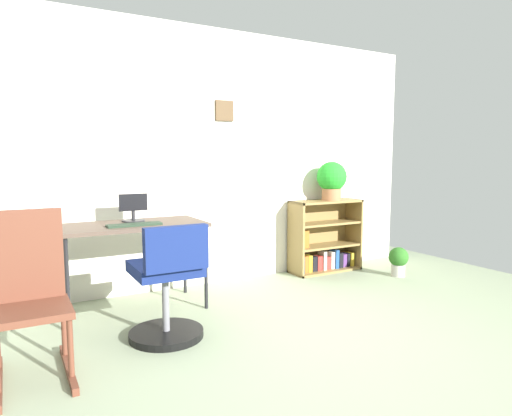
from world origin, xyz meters
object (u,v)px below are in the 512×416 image
(keyboard, at_px, (134,225))
(rocking_chair, at_px, (30,294))
(potted_plant_floor, at_px, (398,260))
(bookshelf_low, at_px, (323,240))
(potted_plant_on_shelf, at_px, (332,179))
(monitor, at_px, (133,209))
(desk, at_px, (133,230))
(office_chair, at_px, (168,289))

(keyboard, xyz_separation_m, rocking_chair, (-0.78, -0.69, -0.26))
(potted_plant_floor, bearing_deg, keyboard, 176.38)
(bookshelf_low, bearing_deg, potted_plant_on_shelf, -37.20)
(monitor, height_order, potted_plant_on_shelf, potted_plant_on_shelf)
(monitor, xyz_separation_m, keyboard, (-0.05, -0.24, -0.10))
(rocking_chair, distance_m, potted_plant_floor, 3.58)
(keyboard, bearing_deg, potted_plant_floor, -3.62)
(desk, xyz_separation_m, monitor, (0.04, 0.11, 0.16))
(desk, height_order, potted_plant_on_shelf, potted_plant_on_shelf)
(potted_plant_floor, bearing_deg, potted_plant_on_shelf, 131.99)
(keyboard, height_order, bookshelf_low, bookshelf_low)
(desk, height_order, office_chair, office_chair)
(rocking_chair, relative_size, bookshelf_low, 1.17)
(desk, distance_m, rocking_chair, 1.16)
(bookshelf_low, bearing_deg, monitor, -175.15)
(desk, xyz_separation_m, potted_plant_on_shelf, (2.25, 0.24, 0.36))
(office_chair, xyz_separation_m, bookshelf_low, (2.13, 1.03, -0.02))
(office_chair, bearing_deg, rocking_chair, -175.01)
(rocking_chair, xyz_separation_m, potted_plant_floor, (3.53, 0.51, -0.30))
(monitor, bearing_deg, keyboard, -102.72)
(monitor, distance_m, bookshelf_low, 2.20)
(keyboard, bearing_deg, desk, 83.14)
(rocking_chair, bearing_deg, monitor, 47.89)
(bookshelf_low, relative_size, potted_plant_on_shelf, 1.94)
(desk, distance_m, potted_plant_floor, 2.80)
(keyboard, height_order, rocking_chair, rocking_chair)
(potted_plant_on_shelf, relative_size, potted_plant_floor, 1.36)
(desk, relative_size, monitor, 4.92)
(desk, relative_size, bookshelf_low, 1.40)
(bookshelf_low, distance_m, potted_plant_floor, 0.83)
(bookshelf_low, bearing_deg, potted_plant_floor, -46.88)
(office_chair, bearing_deg, desk, 93.76)
(office_chair, bearing_deg, monitor, 90.68)
(bookshelf_low, height_order, potted_plant_on_shelf, potted_plant_on_shelf)
(keyboard, relative_size, potted_plant_on_shelf, 0.99)
(monitor, relative_size, office_chair, 0.28)
(office_chair, bearing_deg, keyboard, 95.98)
(office_chair, height_order, potted_plant_on_shelf, potted_plant_on_shelf)
(rocking_chair, xyz_separation_m, potted_plant_on_shelf, (3.04, 1.06, 0.55))
(keyboard, distance_m, bookshelf_low, 2.27)
(potted_plant_on_shelf, bearing_deg, monitor, -176.64)
(desk, height_order, bookshelf_low, bookshelf_low)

